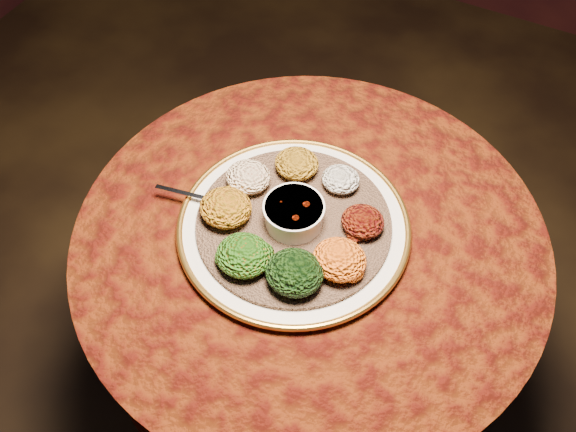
% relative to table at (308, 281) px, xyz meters
% --- Properties ---
extents(table, '(0.96, 0.96, 0.73)m').
position_rel_table_xyz_m(table, '(0.00, 0.00, 0.00)').
color(table, black).
rests_on(table, ground).
extents(platter, '(0.51, 0.51, 0.02)m').
position_rel_table_xyz_m(platter, '(-0.04, -0.01, 0.19)').
color(platter, beige).
rests_on(platter, table).
extents(injera, '(0.47, 0.47, 0.01)m').
position_rel_table_xyz_m(injera, '(-0.04, -0.01, 0.20)').
color(injera, '#855E42').
rests_on(injera, platter).
extents(stew_bowl, '(0.12, 0.12, 0.05)m').
position_rel_table_xyz_m(stew_bowl, '(-0.04, -0.01, 0.24)').
color(stew_bowl, silver).
rests_on(stew_bowl, injera).
extents(spoon, '(0.15, 0.05, 0.01)m').
position_rel_table_xyz_m(spoon, '(-0.21, -0.04, 0.21)').
color(spoon, silver).
rests_on(spoon, injera).
extents(portion_ayib, '(0.08, 0.08, 0.04)m').
position_rel_table_xyz_m(portion_ayib, '(0.01, 0.12, 0.23)').
color(portion_ayib, beige).
rests_on(portion_ayib, injera).
extents(portion_kitfo, '(0.09, 0.08, 0.04)m').
position_rel_table_xyz_m(portion_kitfo, '(0.09, 0.04, 0.23)').
color(portion_kitfo, black).
rests_on(portion_kitfo, injera).
extents(portion_tikil, '(0.10, 0.10, 0.05)m').
position_rel_table_xyz_m(portion_tikil, '(0.09, -0.06, 0.23)').
color(portion_tikil, '#B8640F').
rests_on(portion_tikil, injera).
extents(portion_gomen, '(0.11, 0.10, 0.05)m').
position_rel_table_xyz_m(portion_gomen, '(0.03, -0.12, 0.23)').
color(portion_gomen, black).
rests_on(portion_gomen, injera).
extents(portion_mixveg, '(0.10, 0.10, 0.05)m').
position_rel_table_xyz_m(portion_mixveg, '(-0.07, -0.13, 0.23)').
color(portion_mixveg, '#9D420A').
rests_on(portion_mixveg, injera).
extents(portion_kik, '(0.11, 0.10, 0.05)m').
position_rel_table_xyz_m(portion_kik, '(-0.16, -0.05, 0.23)').
color(portion_kik, '#B1600F').
rests_on(portion_kik, injera).
extents(portion_timatim, '(0.09, 0.09, 0.04)m').
position_rel_table_xyz_m(portion_timatim, '(-0.16, 0.04, 0.23)').
color(portion_timatim, maroon).
rests_on(portion_timatim, injera).
extents(portion_shiro, '(0.09, 0.09, 0.04)m').
position_rel_table_xyz_m(portion_shiro, '(-0.09, 0.12, 0.23)').
color(portion_shiro, '#9A6912').
rests_on(portion_shiro, injera).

